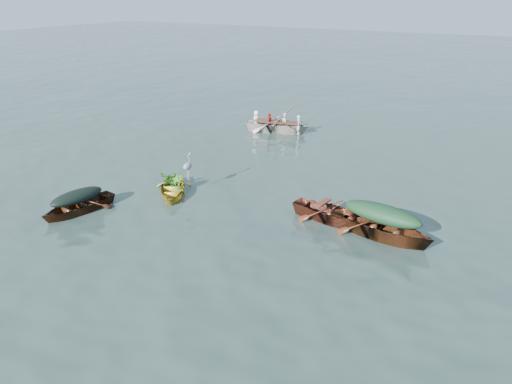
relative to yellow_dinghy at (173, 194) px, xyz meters
The scene contains 13 objects.
ground 3.39m from the yellow_dinghy, 10.47° to the right, with size 140.00×140.00×0.00m, color #324640.
yellow_dinghy is the anchor object (origin of this frame).
dark_covered_boat 3.05m from the yellow_dinghy, 122.17° to the right, with size 1.18×3.18×0.76m, color #472110.
green_tarp_boat 7.02m from the yellow_dinghy, ahead, with size 1.30×4.19×0.97m, color #512E13.
open_wooden_boat 5.65m from the yellow_dinghy, ahead, with size 1.23×3.95×0.89m, color maroon.
rowed_boat 8.67m from the yellow_dinghy, 93.55° to the left, with size 1.27×4.25×1.01m, color beige.
dark_tarp_cover 3.11m from the yellow_dinghy, 122.17° to the right, with size 0.65×1.75×0.40m, color black.
green_tarp_cover 7.06m from the yellow_dinghy, ahead, with size 0.72×2.30×0.52m, color #14311B.
thwart_benches 5.67m from the yellow_dinghy, ahead, with size 0.74×1.97×0.04m, color #552114, non-canonical shape.
heron 1.00m from the yellow_dinghy, 39.99° to the left, with size 0.28×0.40×0.92m, color #919499, non-canonical shape.
dinghy_weeds 0.87m from the yellow_dinghy, 122.02° to the left, with size 0.70×0.90×0.60m, color #296E1C.
rowers 8.72m from the yellow_dinghy, 93.55° to the left, with size 1.15×2.97×0.76m, color silver.
oars 8.69m from the yellow_dinghy, 93.55° to the left, with size 2.60×0.60×0.06m, color brown, non-canonical shape.
Camera 1 is at (6.83, -11.46, 6.48)m, focal length 35.00 mm.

